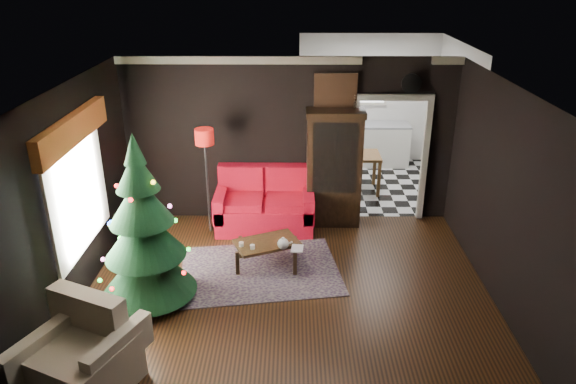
{
  "coord_description": "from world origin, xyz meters",
  "views": [
    {
      "loc": [
        0.07,
        -6.1,
        4.15
      ],
      "look_at": [
        0.0,
        0.9,
        1.15
      ],
      "focal_mm": 33.45,
      "sensor_mm": 36.0,
      "label": 1
    }
  ],
  "objects_px": {
    "armchair": "(80,353)",
    "wall_clock": "(411,83)",
    "coffee_table": "(267,254)",
    "kitchen_table": "(361,172)",
    "loveseat": "(265,201)",
    "teapot": "(283,243)",
    "floor_lamp": "(207,185)",
    "christmas_tree": "(143,228)",
    "curio_cabinet": "(334,171)"
  },
  "relations": [
    {
      "from": "teapot",
      "to": "wall_clock",
      "type": "relative_size",
      "value": 0.57
    },
    {
      "from": "teapot",
      "to": "wall_clock",
      "type": "xyz_separation_m",
      "value": [
        2.02,
        1.88,
        1.88
      ]
    },
    {
      "from": "armchair",
      "to": "kitchen_table",
      "type": "relative_size",
      "value": 1.31
    },
    {
      "from": "coffee_table",
      "to": "kitchen_table",
      "type": "height_order",
      "value": "kitchen_table"
    },
    {
      "from": "christmas_tree",
      "to": "kitchen_table",
      "type": "relative_size",
      "value": 3.14
    },
    {
      "from": "christmas_tree",
      "to": "wall_clock",
      "type": "xyz_separation_m",
      "value": [
        3.78,
        2.51,
        1.33
      ]
    },
    {
      "from": "curio_cabinet",
      "to": "armchair",
      "type": "bearing_deg",
      "value": -125.7
    },
    {
      "from": "christmas_tree",
      "to": "coffee_table",
      "type": "height_order",
      "value": "christmas_tree"
    },
    {
      "from": "floor_lamp",
      "to": "coffee_table",
      "type": "height_order",
      "value": "floor_lamp"
    },
    {
      "from": "loveseat",
      "to": "floor_lamp",
      "type": "height_order",
      "value": "floor_lamp"
    },
    {
      "from": "christmas_tree",
      "to": "teapot",
      "type": "height_order",
      "value": "christmas_tree"
    },
    {
      "from": "teapot",
      "to": "christmas_tree",
      "type": "bearing_deg",
      "value": -160.49
    },
    {
      "from": "wall_clock",
      "to": "kitchen_table",
      "type": "distance_m",
      "value": 2.43
    },
    {
      "from": "loveseat",
      "to": "christmas_tree",
      "type": "bearing_deg",
      "value": -124.11
    },
    {
      "from": "coffee_table",
      "to": "christmas_tree",
      "type": "bearing_deg",
      "value": -151.1
    },
    {
      "from": "kitchen_table",
      "to": "floor_lamp",
      "type": "bearing_deg",
      "value": -146.67
    },
    {
      "from": "floor_lamp",
      "to": "teapot",
      "type": "distance_m",
      "value": 1.87
    },
    {
      "from": "floor_lamp",
      "to": "kitchen_table",
      "type": "relative_size",
      "value": 2.52
    },
    {
      "from": "loveseat",
      "to": "teapot",
      "type": "height_order",
      "value": "loveseat"
    },
    {
      "from": "armchair",
      "to": "christmas_tree",
      "type": "bearing_deg",
      "value": 104.29
    },
    {
      "from": "teapot",
      "to": "kitchen_table",
      "type": "distance_m",
      "value": 3.46
    },
    {
      "from": "coffee_table",
      "to": "kitchen_table",
      "type": "distance_m",
      "value": 3.39
    },
    {
      "from": "armchair",
      "to": "wall_clock",
      "type": "height_order",
      "value": "wall_clock"
    },
    {
      "from": "curio_cabinet",
      "to": "wall_clock",
      "type": "xyz_separation_m",
      "value": [
        1.2,
        0.18,
        1.43
      ]
    },
    {
      "from": "christmas_tree",
      "to": "coffee_table",
      "type": "distance_m",
      "value": 1.93
    },
    {
      "from": "coffee_table",
      "to": "kitchen_table",
      "type": "xyz_separation_m",
      "value": [
        1.71,
        2.92,
        0.16
      ]
    },
    {
      "from": "floor_lamp",
      "to": "kitchen_table",
      "type": "height_order",
      "value": "floor_lamp"
    },
    {
      "from": "curio_cabinet",
      "to": "kitchen_table",
      "type": "height_order",
      "value": "curio_cabinet"
    },
    {
      "from": "teapot",
      "to": "loveseat",
      "type": "bearing_deg",
      "value": 102.66
    },
    {
      "from": "floor_lamp",
      "to": "coffee_table",
      "type": "distance_m",
      "value": 1.64
    },
    {
      "from": "loveseat",
      "to": "wall_clock",
      "type": "relative_size",
      "value": 5.31
    },
    {
      "from": "floor_lamp",
      "to": "armchair",
      "type": "relative_size",
      "value": 1.92
    },
    {
      "from": "curio_cabinet",
      "to": "wall_clock",
      "type": "bearing_deg",
      "value": 8.53
    },
    {
      "from": "christmas_tree",
      "to": "armchair",
      "type": "bearing_deg",
      "value": -99.76
    },
    {
      "from": "loveseat",
      "to": "coffee_table",
      "type": "xyz_separation_m",
      "value": [
        0.09,
        -1.27,
        -0.29
      ]
    },
    {
      "from": "wall_clock",
      "to": "curio_cabinet",
      "type": "bearing_deg",
      "value": -171.47
    },
    {
      "from": "armchair",
      "to": "coffee_table",
      "type": "height_order",
      "value": "armchair"
    },
    {
      "from": "coffee_table",
      "to": "loveseat",
      "type": "bearing_deg",
      "value": 94.15
    },
    {
      "from": "wall_clock",
      "to": "floor_lamp",
      "type": "bearing_deg",
      "value": -170.67
    },
    {
      "from": "floor_lamp",
      "to": "wall_clock",
      "type": "xyz_separation_m",
      "value": [
        3.27,
        0.54,
        1.55
      ]
    },
    {
      "from": "floor_lamp",
      "to": "coffee_table",
      "type": "xyz_separation_m",
      "value": [
        1.01,
        -1.13,
        -0.62
      ]
    },
    {
      "from": "floor_lamp",
      "to": "kitchen_table",
      "type": "xyz_separation_m",
      "value": [
        2.72,
        1.79,
        -0.45
      ]
    },
    {
      "from": "armchair",
      "to": "coffee_table",
      "type": "distance_m",
      "value": 3.09
    },
    {
      "from": "loveseat",
      "to": "armchair",
      "type": "height_order",
      "value": "loveseat"
    },
    {
      "from": "coffee_table",
      "to": "kitchen_table",
      "type": "bearing_deg",
      "value": 59.67
    },
    {
      "from": "curio_cabinet",
      "to": "christmas_tree",
      "type": "xyz_separation_m",
      "value": [
        -2.58,
        -2.33,
        0.1
      ]
    },
    {
      "from": "curio_cabinet",
      "to": "floor_lamp",
      "type": "distance_m",
      "value": 2.1
    },
    {
      "from": "coffee_table",
      "to": "wall_clock",
      "type": "bearing_deg",
      "value": 36.48
    },
    {
      "from": "kitchen_table",
      "to": "christmas_tree",
      "type": "bearing_deg",
      "value": -130.66
    },
    {
      "from": "armchair",
      "to": "teapot",
      "type": "height_order",
      "value": "armchair"
    }
  ]
}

